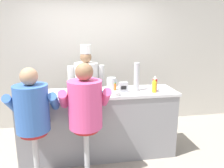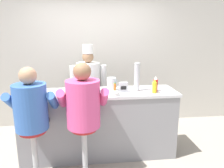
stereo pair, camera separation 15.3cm
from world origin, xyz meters
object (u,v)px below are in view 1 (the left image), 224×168
cereal_bowl (115,94)px  diner_seated_pink (85,107)px  cup_stack_steel (137,77)px  diner_seated_blue (33,111)px  ketchup_bottle_red (155,84)px  coffee_mug_white (29,91)px  water_pitcher_clear (111,84)px  mustard_bottle_yellow (154,86)px  coffee_mug_blue (97,93)px  napkin_dispenser_chrome (123,87)px  breakfast_plate (67,95)px  hot_sauce_bottle_orange (115,88)px  cook_in_whites_near (87,87)px

cereal_bowl → diner_seated_pink: bearing=-147.6°
cup_stack_steel → diner_seated_blue: (-1.42, -0.48, -0.28)m
ketchup_bottle_red → coffee_mug_white: ketchup_bottle_red is taller
water_pitcher_clear → mustard_bottle_yellow: bearing=-18.3°
coffee_mug_blue → napkin_dispenser_chrome: napkin_dispenser_chrome is taller
mustard_bottle_yellow → cereal_bowl: (-0.59, -0.06, -0.07)m
breakfast_plate → mustard_bottle_yellow: bearing=-1.6°
coffee_mug_white → diner_seated_blue: (0.13, -0.53, -0.11)m
napkin_dispenser_chrome → cup_stack_steel: bearing=12.8°
coffee_mug_blue → ketchup_bottle_red: bearing=7.2°
diner_seated_blue → coffee_mug_blue: bearing=21.3°
ketchup_bottle_red → water_pitcher_clear: ketchup_bottle_red is taller
napkin_dispenser_chrome → breakfast_plate: bearing=-175.5°
hot_sauce_bottle_orange → cook_in_whites_near: size_ratio=0.09×
coffee_mug_white → cook_in_whites_near: 1.10m
hot_sauce_bottle_orange → cup_stack_steel: 0.38m
coffee_mug_white → cook_in_whites_near: bearing=39.5°
breakfast_plate → diner_seated_pink: 0.44m
diner_seated_pink → coffee_mug_blue: bearing=59.4°
napkin_dispenser_chrome → hot_sauce_bottle_orange: bearing=-161.4°
mustard_bottle_yellow → coffee_mug_blue: bearing=-178.8°
ketchup_bottle_red → cereal_bowl: ketchup_bottle_red is taller
coffee_mug_blue → cook_in_whites_near: size_ratio=0.08×
diner_seated_blue → ketchup_bottle_red: bearing=14.2°
coffee_mug_blue → coffee_mug_white: coffee_mug_white is taller
cereal_bowl → cook_in_whites_near: size_ratio=0.08×
hot_sauce_bottle_orange → water_pitcher_clear: size_ratio=0.77×
diner_seated_blue → water_pitcher_clear: bearing=27.1°
cereal_bowl → diner_seated_pink: diner_seated_pink is taller
ketchup_bottle_red → hot_sauce_bottle_orange: size_ratio=1.52×
ketchup_bottle_red → mustard_bottle_yellow: 0.10m
coffee_mug_blue → napkin_dispenser_chrome: (0.39, 0.12, 0.04)m
coffee_mug_blue → diner_seated_blue: bearing=-158.7°
breakfast_plate → cup_stack_steel: cup_stack_steel is taller
coffee_mug_white → diner_seated_pink: 0.93m
cereal_bowl → coffee_mug_white: bearing=168.2°
cereal_bowl → breakfast_plate: bearing=172.1°
ketchup_bottle_red → mustard_bottle_yellow: bearing=-115.1°
hot_sauce_bottle_orange → coffee_mug_blue: bearing=-164.6°
cereal_bowl → coffee_mug_white: coffee_mug_white is taller
water_pitcher_clear → coffee_mug_white: (-1.18, -0.01, -0.05)m
ketchup_bottle_red → water_pitcher_clear: (-0.65, 0.11, -0.01)m
hot_sauce_bottle_orange → coffee_mug_blue: hot_sauce_bottle_orange is taller
hot_sauce_bottle_orange → coffee_mug_blue: (-0.26, -0.07, -0.04)m
diner_seated_blue → breakfast_plate: bearing=42.8°
ketchup_bottle_red → diner_seated_pink: (-1.07, -0.43, -0.15)m
hot_sauce_bottle_orange → napkin_dispenser_chrome: size_ratio=1.04×
diner_seated_blue → cup_stack_steel: bearing=18.7°
napkin_dispenser_chrome → cook_in_whites_near: cook_in_whites_near is taller
water_pitcher_clear → diner_seated_pink: diner_seated_pink is taller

